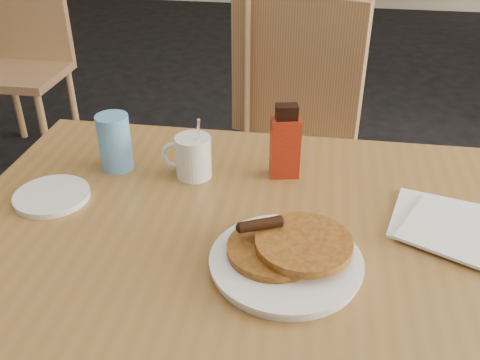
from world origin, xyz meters
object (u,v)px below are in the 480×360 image
(chair_main_far, at_px, (290,128))
(blue_tumbler, at_px, (115,142))
(coffee_mug, at_px, (192,156))
(main_table, at_px, (271,248))
(pancake_plate, at_px, (287,256))
(syrup_bottle, at_px, (285,144))
(chair_wall_extra, at_px, (25,49))

(chair_main_far, bearing_deg, blue_tumbler, -101.99)
(chair_main_far, xyz_separation_m, coffee_mug, (-0.17, -0.60, 0.21))
(main_table, distance_m, coffee_mug, 0.27)
(pancake_plate, bearing_deg, chair_main_far, 93.66)
(pancake_plate, bearing_deg, syrup_bottle, 96.07)
(chair_main_far, bearing_deg, main_table, -70.32)
(main_table, bearing_deg, coffee_mug, 137.81)
(chair_main_far, relative_size, chair_wall_extra, 1.11)
(chair_wall_extra, xyz_separation_m, pancake_plate, (1.42, -1.68, 0.24))
(coffee_mug, xyz_separation_m, blue_tumbler, (-0.17, 0.01, 0.01))
(chair_main_far, bearing_deg, chair_wall_extra, 167.49)
(chair_main_far, xyz_separation_m, chair_wall_extra, (-1.37, 0.81, -0.06))
(pancake_plate, xyz_separation_m, coffee_mug, (-0.23, 0.27, 0.03))
(pancake_plate, bearing_deg, coffee_mug, 130.32)
(blue_tumbler, bearing_deg, chair_main_far, 59.75)
(coffee_mug, bearing_deg, pancake_plate, -44.51)
(syrup_bottle, bearing_deg, chair_wall_extra, 123.18)
(chair_main_far, relative_size, syrup_bottle, 6.07)
(chair_main_far, distance_m, chair_wall_extra, 1.59)
(main_table, distance_m, pancake_plate, 0.12)
(pancake_plate, relative_size, blue_tumbler, 2.07)
(main_table, bearing_deg, blue_tumbler, 153.75)
(blue_tumbler, bearing_deg, coffee_mug, -2.42)
(pancake_plate, relative_size, syrup_bottle, 1.58)
(main_table, height_order, chair_wall_extra, chair_wall_extra)
(chair_main_far, relative_size, coffee_mug, 6.92)
(pancake_plate, bearing_deg, blue_tumbler, 145.63)
(chair_main_far, distance_m, syrup_bottle, 0.61)
(main_table, bearing_deg, chair_wall_extra, 131.25)
(main_table, relative_size, syrup_bottle, 7.65)
(blue_tumbler, bearing_deg, syrup_bottle, 3.98)
(pancake_plate, relative_size, coffee_mug, 1.80)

